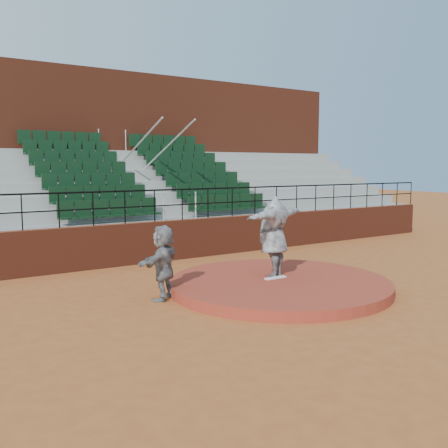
# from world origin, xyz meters

# --- Properties ---
(ground) EXTENTS (90.00, 90.00, 0.00)m
(ground) POSITION_xyz_m (0.00, 0.00, 0.00)
(ground) COLOR #A35324
(ground) RESTS_ON ground
(pitchers_mound) EXTENTS (5.50, 5.50, 0.25)m
(pitchers_mound) POSITION_xyz_m (0.00, 0.00, 0.12)
(pitchers_mound) COLOR #9A3422
(pitchers_mound) RESTS_ON ground
(pitching_rubber) EXTENTS (0.60, 0.15, 0.03)m
(pitching_rubber) POSITION_xyz_m (0.00, 0.15, 0.27)
(pitching_rubber) COLOR white
(pitching_rubber) RESTS_ON pitchers_mound
(boundary_wall) EXTENTS (24.00, 0.30, 1.30)m
(boundary_wall) POSITION_xyz_m (0.00, 5.00, 0.65)
(boundary_wall) COLOR maroon
(boundary_wall) RESTS_ON ground
(wall_railing) EXTENTS (24.04, 0.05, 1.03)m
(wall_railing) POSITION_xyz_m (0.00, 5.00, 2.03)
(wall_railing) COLOR black
(wall_railing) RESTS_ON boundary_wall
(seating_deck) EXTENTS (24.00, 5.97, 4.63)m
(seating_deck) POSITION_xyz_m (0.00, 8.65, 1.44)
(seating_deck) COLOR gray
(seating_deck) RESTS_ON ground
(press_box_facade) EXTENTS (24.00, 3.00, 7.10)m
(press_box_facade) POSITION_xyz_m (0.00, 12.60, 3.55)
(press_box_facade) COLOR maroon
(press_box_facade) RESTS_ON ground
(pitcher) EXTENTS (2.62, 1.49, 2.06)m
(pitcher) POSITION_xyz_m (0.12, 0.39, 1.28)
(pitcher) COLOR black
(pitcher) RESTS_ON pitchers_mound
(fielder) EXTENTS (1.59, 1.37, 1.73)m
(fielder) POSITION_xyz_m (-2.82, 0.77, 0.87)
(fielder) COLOR black
(fielder) RESTS_ON ground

